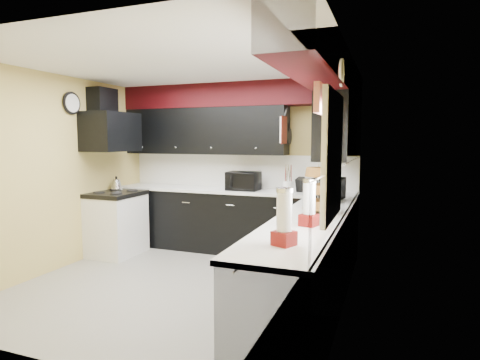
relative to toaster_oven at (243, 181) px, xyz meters
The scene contains 35 objects.
ground 1.81m from the toaster_oven, 98.02° to the right, with size 3.60×3.60×0.00m, color gray.
wall_back 0.45m from the toaster_oven, 119.78° to the left, with size 3.60×0.06×2.50m, color #E0C666.
wall_right 2.16m from the toaster_oven, 42.14° to the right, with size 0.06×3.60×2.50m, color #E0C666.
wall_left 2.48m from the toaster_oven, 144.21° to the right, with size 0.06×3.60×2.50m, color #E0C666.
ceiling 2.04m from the toaster_oven, 98.02° to the right, with size 3.60×3.60×0.06m, color white.
cab_back 0.66m from the toaster_oven, 164.73° to the left, with size 3.60×0.60×0.90m, color black.
cab_right 2.26m from the toaster_oven, 53.38° to the right, with size 0.60×3.00×0.90m, color black.
counter_back 0.26m from the toaster_oven, 164.73° to the left, with size 3.62×0.64×0.04m, color white.
counter_right 2.18m from the toaster_oven, 53.38° to the right, with size 0.64×3.02×0.04m, color white.
splash_back 0.42m from the toaster_oven, 120.49° to the left, with size 3.60×0.02×0.50m, color white.
splash_right 2.15m from the toaster_oven, 42.32° to the right, with size 0.02×3.60×0.50m, color white.
upper_back 1.03m from the toaster_oven, 165.61° to the left, with size 2.60×0.35×0.70m, color black.
upper_right 1.69m from the toaster_oven, 20.96° to the right, with size 0.35×1.80×0.70m, color black.
soffit_back 1.28m from the toaster_oven, 139.21° to the left, with size 3.60×0.36×0.35m, color black.
soffit_right 2.49m from the toaster_oven, 48.91° to the right, with size 0.36×3.24×0.35m, color black.
stove 1.95m from the toaster_oven, 157.82° to the right, with size 0.60×0.75×0.86m, color white.
cooktop 1.85m from the toaster_oven, 157.82° to the right, with size 0.62×0.77×0.06m, color black.
hood 2.01m from the toaster_oven, 158.39° to the right, with size 0.50×0.78×0.55m, color black.
hood_duct 2.30m from the toaster_oven, 159.76° to the right, with size 0.24×0.40×0.40m, color black.
window 2.87m from the toaster_oven, 56.00° to the right, with size 0.03×0.86×0.96m, color white, non-canonical shape.
valance 2.93m from the toaster_oven, 56.93° to the right, with size 0.04×0.88×0.20m, color red.
pan_top 1.12m from the toaster_oven, ahead, with size 0.03×0.22×0.40m, color black, non-canonical shape.
pan_mid 0.92m from the toaster_oven, ahead, with size 0.03×0.28×0.46m, color black, non-canonical shape.
pan_low 0.92m from the toaster_oven, 20.91° to the left, with size 0.03×0.24×0.42m, color black, non-canonical shape.
cut_board 0.97m from the toaster_oven, 12.98° to the right, with size 0.03×0.26×0.35m, color white.
baskets 1.92m from the toaster_oven, 46.65° to the right, with size 0.27×0.27×0.50m, color brown, non-canonical shape.
clock 2.55m from the toaster_oven, 148.82° to the right, with size 0.03×0.30×0.30m, color black, non-canonical shape.
deco_plate 2.66m from the toaster_oven, 48.88° to the right, with size 0.03×0.24×0.24m, color white, non-canonical shape.
toaster_oven is the anchor object (origin of this frame).
microwave 1.39m from the toaster_oven, 22.40° to the right, with size 0.48×0.33×0.27m, color black.
utensil_crock 0.67m from the toaster_oven, ahead, with size 0.15×0.15×0.16m, color white.
knife_block 0.83m from the toaster_oven, ahead, with size 0.09×0.13×0.20m, color black.
kettle 1.92m from the toaster_oven, 165.99° to the right, with size 0.17×0.17×0.16m, color #A6A6AA, non-canonical shape.
dispenser_a 2.48m from the toaster_oven, 56.79° to the right, with size 0.14×0.14×0.37m, color #62000F, non-canonical shape.
dispenser_b 3.06m from the toaster_oven, 64.52° to the right, with size 0.14×0.14×0.37m, color #640900, non-canonical shape.
Camera 1 is at (2.19, -3.98, 1.68)m, focal length 30.00 mm.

